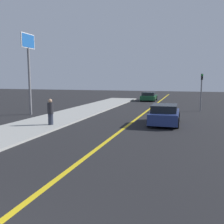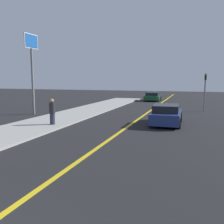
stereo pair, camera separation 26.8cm
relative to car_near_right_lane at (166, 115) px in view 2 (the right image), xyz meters
name	(u,v)px [view 2 (the right image)]	position (x,y,z in m)	size (l,w,h in m)	color
road_center_line	(143,116)	(-2.23, 3.17, -0.65)	(0.20, 60.00, 0.01)	gold
sidewalk_left	(76,114)	(-7.82, 2.38, -0.59)	(3.82, 34.42, 0.12)	#9E9E99
car_near_right_lane	(166,115)	(0.00, 0.00, 0.00)	(2.01, 3.88, 1.34)	navy
car_ahead_center	(153,97)	(-3.76, 17.57, -0.06)	(2.03, 3.85, 1.20)	#144728
pedestrian_mid_group	(52,112)	(-6.84, -2.87, 0.28)	(0.38, 0.38, 1.65)	#282D3D
traffic_light	(205,88)	(2.58, 7.93, 1.51)	(0.18, 0.40, 3.47)	slate
roadside_sign	(32,56)	(-11.27, 1.33, 4.21)	(0.20, 1.74, 6.67)	slate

